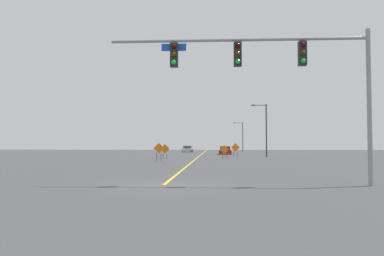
% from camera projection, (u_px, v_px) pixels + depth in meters
% --- Properties ---
extents(ground, '(211.26, 211.26, 0.00)m').
position_uv_depth(ground, '(164.00, 185.00, 16.80)').
color(ground, '#444447').
extents(road_centre_stripe, '(0.16, 117.37, 0.01)m').
position_uv_depth(road_centre_stripe, '(203.00, 153.00, 75.33)').
color(road_centre_stripe, yellow).
rests_on(road_centre_stripe, ground).
extents(traffic_signal_assembly, '(11.29, 0.44, 6.75)m').
position_uv_depth(traffic_signal_assembly, '(274.00, 66.00, 16.73)').
color(traffic_signal_assembly, gray).
rests_on(traffic_signal_assembly, ground).
extents(street_lamp_mid_right, '(2.32, 0.24, 7.07)m').
position_uv_depth(street_lamp_mid_right, '(242.00, 135.00, 92.38)').
color(street_lamp_mid_right, black).
rests_on(street_lamp_mid_right, ground).
extents(street_lamp_far_right, '(2.09, 0.24, 7.31)m').
position_uv_depth(street_lamp_far_right, '(265.00, 127.00, 52.89)').
color(street_lamp_far_right, black).
rests_on(street_lamp_far_right, ground).
extents(construction_sign_median_near, '(1.17, 0.19, 1.81)m').
position_uv_depth(construction_sign_median_near, '(165.00, 150.00, 46.00)').
color(construction_sign_median_near, orange).
rests_on(construction_sign_median_near, ground).
extents(construction_sign_median_far, '(1.10, 0.05, 1.68)m').
position_uv_depth(construction_sign_median_far, '(224.00, 150.00, 47.44)').
color(construction_sign_median_far, orange).
rests_on(construction_sign_median_far, ground).
extents(construction_sign_right_shoulder, '(1.16, 0.09, 1.93)m').
position_uv_depth(construction_sign_right_shoulder, '(159.00, 149.00, 41.55)').
color(construction_sign_right_shoulder, orange).
rests_on(construction_sign_right_shoulder, ground).
extents(construction_sign_left_shoulder, '(1.25, 0.14, 1.94)m').
position_uv_depth(construction_sign_left_shoulder, '(235.00, 148.00, 55.58)').
color(construction_sign_left_shoulder, orange).
rests_on(construction_sign_left_shoulder, ground).
extents(car_red_approaching, '(2.24, 4.62, 1.42)m').
position_uv_depth(car_red_approaching, '(225.00, 151.00, 68.22)').
color(car_red_approaching, red).
rests_on(car_red_approaching, ground).
extents(car_silver_distant, '(2.35, 4.67, 1.43)m').
position_uv_depth(car_silver_distant, '(188.00, 149.00, 87.34)').
color(car_silver_distant, '#B7BABF').
rests_on(car_silver_distant, ground).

